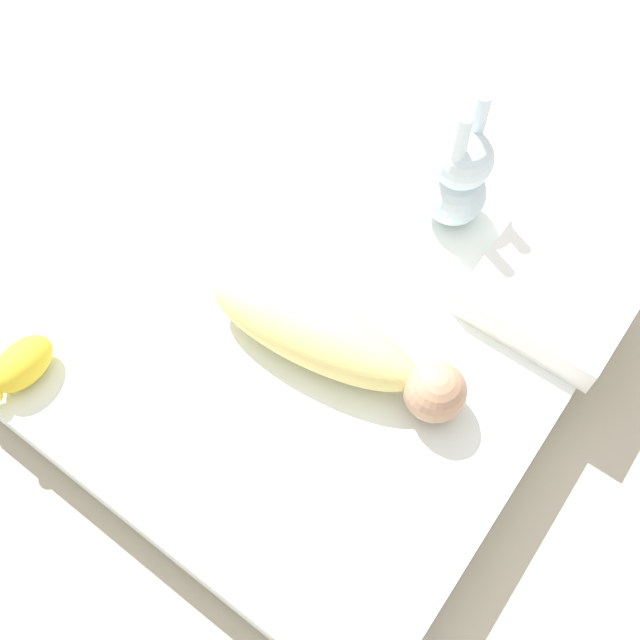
{
  "coord_description": "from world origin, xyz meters",
  "views": [
    {
      "loc": [
        0.69,
        0.49,
        1.61
      ],
      "look_at": [
        0.04,
        0.01,
        0.19
      ],
      "focal_mm": 42.0,
      "sensor_mm": 36.0,
      "label": 1
    }
  ],
  "objects_px": {
    "swaddled_baby": "(335,343)",
    "bunny_plush": "(459,178)",
    "turtle_plush": "(21,365)",
    "pillow": "(552,297)"
  },
  "relations": [
    {
      "from": "swaddled_baby",
      "to": "bunny_plush",
      "type": "relative_size",
      "value": 1.69
    },
    {
      "from": "turtle_plush",
      "to": "bunny_plush",
      "type": "bearing_deg",
      "value": 150.82
    },
    {
      "from": "swaddled_baby",
      "to": "bunny_plush",
      "type": "distance_m",
      "value": 0.49
    },
    {
      "from": "pillow",
      "to": "bunny_plush",
      "type": "distance_m",
      "value": 0.34
    },
    {
      "from": "pillow",
      "to": "turtle_plush",
      "type": "bearing_deg",
      "value": -45.2
    },
    {
      "from": "pillow",
      "to": "turtle_plush",
      "type": "xyz_separation_m",
      "value": [
        0.82,
        -0.83,
        0.01
      ]
    },
    {
      "from": "swaddled_baby",
      "to": "bunny_plush",
      "type": "height_order",
      "value": "bunny_plush"
    },
    {
      "from": "bunny_plush",
      "to": "turtle_plush",
      "type": "relative_size",
      "value": 1.98
    },
    {
      "from": "swaddled_baby",
      "to": "turtle_plush",
      "type": "relative_size",
      "value": 3.34
    },
    {
      "from": "pillow",
      "to": "turtle_plush",
      "type": "relative_size",
      "value": 1.9
    }
  ]
}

